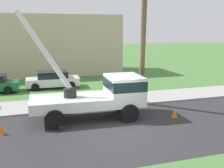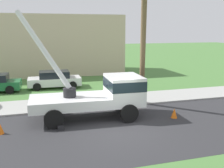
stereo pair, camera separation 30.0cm
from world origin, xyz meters
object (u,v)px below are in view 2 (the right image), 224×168
Objects in this scene: traffic_cone_curbside at (135,103)px; parked_sedan_white at (55,79)px; leaning_utility_pole at (143,39)px; utility_truck at (102,93)px; traffic_cone_ahead at (174,113)px; traffic_cone_behind at (0,128)px.

parked_sedan_white reaches higher than traffic_cone_curbside.
leaning_utility_pole reaches higher than traffic_cone_curbside.
utility_truck is 4.27m from traffic_cone_ahead.
leaning_utility_pole is at bearing 11.63° from utility_truck.
leaning_utility_pole reaches higher than utility_truck.
leaning_utility_pole is (2.69, 0.55, 2.97)m from utility_truck.
leaning_utility_pole is 4.66m from traffic_cone_ahead.
utility_truck reaches higher than traffic_cone_curbside.
traffic_cone_ahead is 9.22m from traffic_cone_behind.
leaning_utility_pole is at bearing 123.01° from traffic_cone_ahead.
traffic_cone_behind is (-5.31, -1.07, -1.13)m from utility_truck.
traffic_cone_behind is (-9.22, 0.24, 0.00)m from traffic_cone_ahead.
utility_truck is 1.51× the size of parked_sedan_white.
traffic_cone_behind is 8.20m from traffic_cone_curbside.
traffic_cone_curbside is at bearing 26.57° from utility_truck.
parked_sedan_white is (-4.47, 7.46, 0.43)m from traffic_cone_curbside.
parked_sedan_white is at bearing 119.48° from leaning_utility_pole.
leaning_utility_pole is 4.16m from traffic_cone_curbside.
parked_sedan_white is at bearing 120.95° from traffic_cone_curbside.
leaning_utility_pole reaches higher than traffic_cone_ahead.
traffic_cone_behind is at bearing -168.61° from utility_truck.
traffic_cone_ahead is (3.90, -1.31, -1.13)m from utility_truck.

